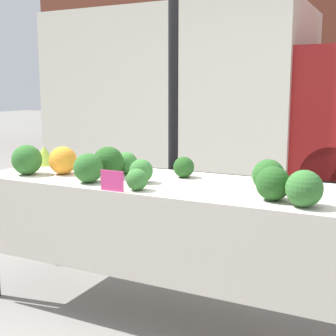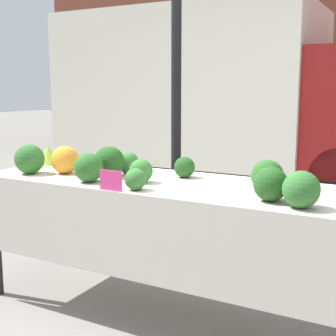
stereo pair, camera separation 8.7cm
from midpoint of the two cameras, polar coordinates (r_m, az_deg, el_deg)
name	(u,v)px [view 2 (the right image)]	position (r m, az deg, el deg)	size (l,w,h in m)	color
ground_plane	(168,311)	(2.97, 0.88, -17.09)	(40.00, 40.00, 0.00)	gray
tent_pole	(176,95)	(3.27, 1.78, 8.86)	(0.07, 0.07, 2.58)	black
parked_truck	(218,93)	(6.76, 6.49, 9.13)	(4.77, 1.97, 2.40)	silver
market_table	(163,201)	(2.67, 0.29, -4.00)	(2.31, 0.74, 0.80)	beige
orange_cauliflower	(65,160)	(3.01, -11.65, 0.98)	(0.18, 0.18, 0.18)	orange
romanesco_head	(48,155)	(3.41, -13.70, 1.56)	(0.17, 0.17, 0.13)	#93B238
broccoli_head_0	(271,184)	(2.28, 13.47, -1.92)	(0.17, 0.17, 0.17)	#23511E
broccoli_head_1	(301,189)	(2.19, 17.04, -2.52)	(0.17, 0.17, 0.17)	#336B2D
broccoli_head_2	(109,162)	(2.84, -6.31, 0.75)	(0.19, 0.19, 0.19)	#23511E
broccoli_head_3	(135,179)	(2.47, -2.98, -1.39)	(0.12, 0.12, 0.12)	#387533
broccoli_head_4	(30,159)	(3.05, -15.75, 1.05)	(0.19, 0.19, 0.19)	#2D6628
broccoli_head_5	(128,163)	(2.95, -4.07, 0.63)	(0.14, 0.14, 0.14)	#387533
broccoli_head_6	(89,168)	(2.70, -8.76, 0.05)	(0.17, 0.17, 0.17)	#2D6628
broccoli_head_7	(141,171)	(2.67, -2.38, -0.35)	(0.14, 0.14, 0.14)	#387533
broccoli_head_8	(267,174)	(2.64, 12.95, -0.70)	(0.14, 0.14, 0.14)	#336B2D
broccoli_head_9	(268,176)	(2.48, 13.04, -0.96)	(0.17, 0.17, 0.17)	#285B23
broccoli_head_10	(184,167)	(2.82, 2.90, 0.10)	(0.13, 0.13, 0.13)	#23511E
price_sign	(111,180)	(2.47, -5.99, -1.52)	(0.14, 0.01, 0.11)	#E53D84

